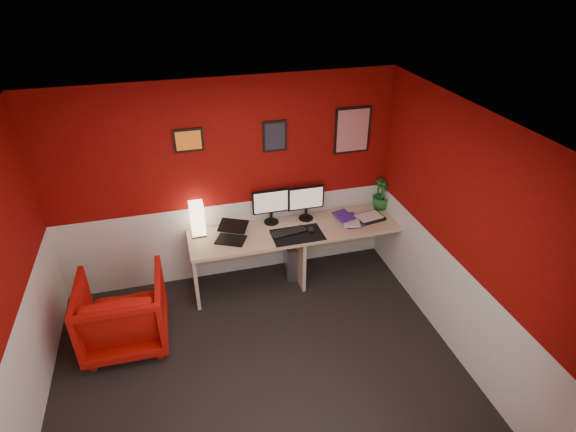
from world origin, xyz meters
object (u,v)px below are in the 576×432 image
(zen_tray, at_px, (369,218))
(pc_tower, at_px, (293,257))
(desk, at_px, (298,254))
(monitor_left, at_px, (271,202))
(potted_plant, at_px, (381,194))
(shoji_lamp, at_px, (198,220))
(laptop, at_px, (230,232))
(armchair, at_px, (123,312))
(monitor_right, at_px, (306,198))

(zen_tray, xyz_separation_m, pc_tower, (-0.94, 0.15, -0.52))
(pc_tower, bearing_deg, desk, -75.01)
(desk, distance_m, monitor_left, 0.75)
(desk, xyz_separation_m, potted_plant, (1.16, 0.21, 0.57))
(shoji_lamp, relative_size, pc_tower, 0.89)
(zen_tray, bearing_deg, desk, 179.69)
(desk, relative_size, shoji_lamp, 6.50)
(desk, distance_m, pc_tower, 0.20)
(laptop, xyz_separation_m, armchair, (-1.23, -0.52, -0.45))
(pc_tower, bearing_deg, potted_plant, 11.37)
(shoji_lamp, bearing_deg, monitor_left, 2.55)
(shoji_lamp, height_order, laptop, shoji_lamp)
(shoji_lamp, height_order, monitor_right, monitor_right)
(pc_tower, bearing_deg, zen_tray, -0.75)
(monitor_left, relative_size, zen_tray, 1.66)
(potted_plant, bearing_deg, desk, -169.90)
(zen_tray, relative_size, armchair, 0.40)
(shoji_lamp, bearing_deg, potted_plant, 0.44)
(pc_tower, bearing_deg, laptop, -158.66)
(monitor_left, height_order, armchair, monitor_left)
(shoji_lamp, xyz_separation_m, potted_plant, (2.32, 0.02, 0.00))
(laptop, height_order, pc_tower, laptop)
(desk, bearing_deg, shoji_lamp, 170.71)
(monitor_left, distance_m, pc_tower, 0.84)
(zen_tray, distance_m, potted_plant, 0.37)
(armchair, bearing_deg, monitor_right, -159.56)
(zen_tray, xyz_separation_m, armchair, (-2.97, -0.55, -0.35))
(monitor_left, relative_size, monitor_right, 1.00)
(shoji_lamp, height_order, armchair, shoji_lamp)
(monitor_left, height_order, zen_tray, monitor_left)
(pc_tower, relative_size, armchair, 0.52)
(desk, bearing_deg, monitor_right, 51.60)
(desk, xyz_separation_m, monitor_left, (-0.27, 0.23, 0.66))
(monitor_right, height_order, zen_tray, monitor_right)
(monitor_right, bearing_deg, zen_tray, -15.49)
(monitor_right, bearing_deg, laptop, -166.01)
(armchair, bearing_deg, pc_tower, -159.50)
(potted_plant, xyz_separation_m, armchair, (-3.21, -0.77, -0.54))
(shoji_lamp, relative_size, potted_plant, 1.00)
(desk, height_order, potted_plant, potted_plant)
(monitor_left, relative_size, pc_tower, 1.29)
(pc_tower, distance_m, armchair, 2.16)
(potted_plant, distance_m, pc_tower, 1.38)
(laptop, xyz_separation_m, monitor_left, (0.54, 0.27, 0.18))
(shoji_lamp, distance_m, pc_tower, 1.34)
(monitor_left, xyz_separation_m, pc_tower, (0.26, -0.08, -0.80))
(zen_tray, relative_size, potted_plant, 0.87)
(monitor_left, bearing_deg, pc_tower, -18.03)
(pc_tower, bearing_deg, monitor_left, 170.33)
(desk, height_order, pc_tower, desk)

